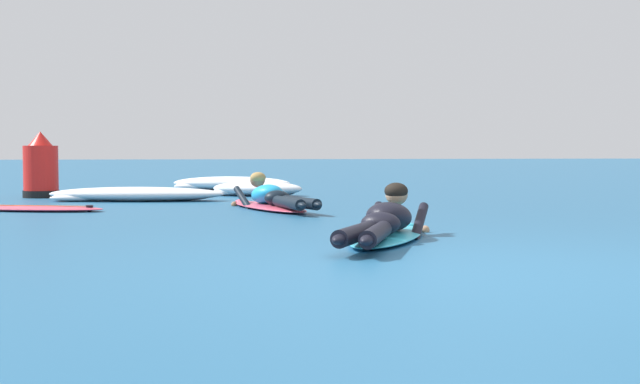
% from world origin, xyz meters
% --- Properties ---
extents(ground_plane, '(120.00, 120.00, 0.00)m').
position_xyz_m(ground_plane, '(0.00, 10.00, 0.00)').
color(ground_plane, '#235B84').
extents(surfer_near, '(1.43, 2.37, 0.55)m').
position_xyz_m(surfer_near, '(-0.01, 1.76, 0.14)').
color(surfer_near, '#2DB2D1').
rests_on(surfer_near, ground).
extents(surfer_far, '(1.11, 2.64, 0.54)m').
position_xyz_m(surfer_far, '(-0.57, 5.68, 0.13)').
color(surfer_far, '#E54C66').
rests_on(surfer_far, ground).
extents(drifting_surfboard, '(1.96, 1.13, 0.16)m').
position_xyz_m(drifting_surfboard, '(-3.63, 5.96, 0.03)').
color(drifting_surfboard, '#E54C66').
rests_on(drifting_surfboard, ground).
extents(whitewater_front, '(2.50, 1.40, 0.27)m').
position_xyz_m(whitewater_front, '(-0.75, 11.24, 0.13)').
color(whitewater_front, white).
rests_on(whitewater_front, ground).
extents(whitewater_mid_left, '(1.79, 1.37, 0.26)m').
position_xyz_m(whitewater_mid_left, '(-0.44, 9.06, 0.12)').
color(whitewater_mid_left, white).
rests_on(whitewater_mid_left, ground).
extents(whitewater_back, '(2.82, 1.18, 0.22)m').
position_xyz_m(whitewater_back, '(-2.44, 7.90, 0.10)').
color(whitewater_back, white).
rests_on(whitewater_back, ground).
extents(channel_marker_buoy, '(0.60, 0.60, 1.11)m').
position_xyz_m(channel_marker_buoy, '(-4.08, 9.17, 0.45)').
color(channel_marker_buoy, red).
rests_on(channel_marker_buoy, ground).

